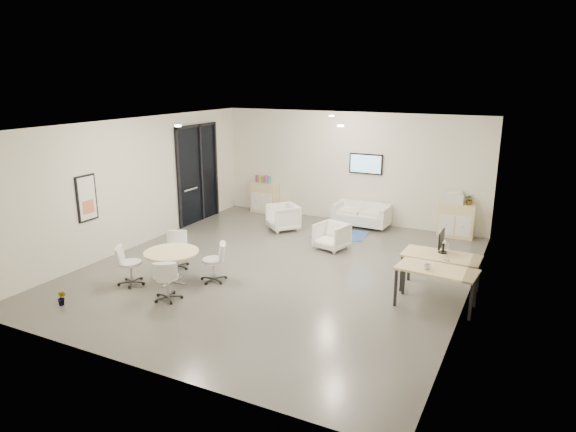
# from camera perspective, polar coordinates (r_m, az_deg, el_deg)

# --- Properties ---
(room_shell) EXTENTS (9.60, 10.60, 4.80)m
(room_shell) POSITION_cam_1_polar(r_m,az_deg,el_deg) (11.06, -1.10, 1.85)
(room_shell) COLOR #53514C
(room_shell) RESTS_ON ground
(glass_door) EXTENTS (0.09, 1.90, 2.85)m
(glass_door) POSITION_cam_1_polar(r_m,az_deg,el_deg) (15.24, -9.98, 4.96)
(glass_door) COLOR black
(glass_door) RESTS_ON room_shell
(artwork) EXTENTS (0.05, 0.54, 1.04)m
(artwork) POSITION_cam_1_polar(r_m,az_deg,el_deg) (12.26, -21.46, 1.85)
(artwork) COLOR black
(artwork) RESTS_ON room_shell
(wall_tv) EXTENTS (0.98, 0.06, 0.58)m
(wall_tv) POSITION_cam_1_polar(r_m,az_deg,el_deg) (14.90, 8.65, 5.75)
(wall_tv) COLOR black
(wall_tv) RESTS_ON room_shell
(ceiling_spots) EXTENTS (3.14, 4.14, 0.03)m
(ceiling_spots) POSITION_cam_1_polar(r_m,az_deg,el_deg) (11.64, -0.10, 10.40)
(ceiling_spots) COLOR #FFEAC6
(ceiling_spots) RESTS_ON room_shell
(sideboard_left) EXTENTS (0.84, 0.43, 0.94)m
(sideboard_left) POSITION_cam_1_polar(r_m,az_deg,el_deg) (16.23, -2.63, 2.07)
(sideboard_left) COLOR #D6BF81
(sideboard_left) RESTS_ON room_shell
(sideboard_right) EXTENTS (0.92, 0.44, 0.92)m
(sideboard_right) POSITION_cam_1_polar(r_m,az_deg,el_deg) (14.39, 18.21, -0.46)
(sideboard_right) COLOR #D6BF81
(sideboard_right) RESTS_ON room_shell
(books) EXTENTS (0.48, 0.14, 0.22)m
(books) POSITION_cam_1_polar(r_m,az_deg,el_deg) (16.13, -2.78, 4.10)
(books) COLOR red
(books) RESTS_ON sideboard_left
(printer) EXTENTS (0.52, 0.45, 0.33)m
(printer) POSITION_cam_1_polar(r_m,az_deg,el_deg) (14.27, 17.98, 1.98)
(printer) COLOR white
(printer) RESTS_ON sideboard_right
(loveseat) EXTENTS (1.58, 0.83, 0.58)m
(loveseat) POSITION_cam_1_polar(r_m,az_deg,el_deg) (14.85, 8.22, 0.07)
(loveseat) COLOR white
(loveseat) RESTS_ON room_shell
(blue_rug) EXTENTS (1.54, 1.12, 0.01)m
(blue_rug) POSITION_cam_1_polar(r_m,az_deg,el_deg) (14.08, 5.75, -2.00)
(blue_rug) COLOR #2E4C8E
(blue_rug) RESTS_ON room_shell
(armchair_left) EXTENTS (1.06, 1.05, 0.80)m
(armchair_left) POSITION_cam_1_polar(r_m,az_deg,el_deg) (14.31, -0.56, -0.01)
(armchair_left) COLOR white
(armchair_left) RESTS_ON room_shell
(armchair_right) EXTENTS (0.85, 0.81, 0.73)m
(armchair_right) POSITION_cam_1_polar(r_m,az_deg,el_deg) (12.77, 4.88, -2.11)
(armchair_right) COLOR white
(armchair_right) RESTS_ON room_shell
(desk_rear) EXTENTS (1.50, 0.78, 0.77)m
(desk_rear) POSITION_cam_1_polar(r_m,az_deg,el_deg) (10.58, 16.66, -4.56)
(desk_rear) COLOR #D6BF81
(desk_rear) RESTS_ON room_shell
(desk_front) EXTENTS (1.50, 0.84, 0.75)m
(desk_front) POSITION_cam_1_polar(r_m,az_deg,el_deg) (9.88, 16.20, -6.06)
(desk_front) COLOR #D6BF81
(desk_front) RESTS_ON room_shell
(monitor) EXTENTS (0.20, 0.50, 0.44)m
(monitor) POSITION_cam_1_polar(r_m,az_deg,el_deg) (10.63, 16.72, -2.68)
(monitor) COLOR black
(monitor) RESTS_ON desk_rear
(round_table) EXTENTS (1.13, 1.13, 0.68)m
(round_table) POSITION_cam_1_polar(r_m,az_deg,el_deg) (10.87, -12.81, -4.28)
(round_table) COLOR #D6BF81
(round_table) RESTS_ON room_shell
(meeting_chairs) EXTENTS (2.23, 2.23, 0.82)m
(meeting_chairs) POSITION_cam_1_polar(r_m,az_deg,el_deg) (10.94, -12.75, -5.21)
(meeting_chairs) COLOR white
(meeting_chairs) RESTS_ON room_shell
(plant_cabinet) EXTENTS (0.28, 0.30, 0.22)m
(plant_cabinet) POSITION_cam_1_polar(r_m,az_deg,el_deg) (14.25, 19.54, 1.65)
(plant_cabinet) COLOR #3F7F3F
(plant_cabinet) RESTS_ON sideboard_right
(plant_floor) EXTENTS (0.24, 0.33, 0.13)m
(plant_floor) POSITION_cam_1_polar(r_m,az_deg,el_deg) (10.66, -23.80, -8.74)
(plant_floor) COLOR #3F7F3F
(plant_floor) RESTS_ON room_shell
(cup) EXTENTS (0.13, 0.11, 0.13)m
(cup) POSITION_cam_1_polar(r_m,az_deg,el_deg) (9.75, 15.22, -5.40)
(cup) COLOR white
(cup) RESTS_ON desk_front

